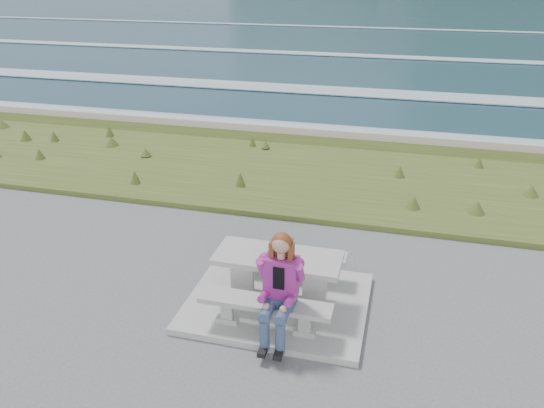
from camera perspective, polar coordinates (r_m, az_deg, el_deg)
name	(u,v)px	position (r m, az deg, el deg)	size (l,w,h in m)	color
concrete_slab	(278,302)	(7.95, 0.62, -10.52)	(2.60, 2.10, 0.10)	gray
picnic_table	(278,265)	(7.61, 0.65, -6.63)	(1.80, 0.75, 0.75)	gray
bench_landward	(265,307)	(7.17, -0.74, -11.04)	(1.80, 0.35, 0.45)	gray
bench_seaward	(289,256)	(8.31, 1.81, -5.57)	(1.80, 0.35, 0.45)	gray
grass_verge	(330,181)	(12.32, 6.27, 2.46)	(160.00, 4.50, 0.22)	#3A4D1D
shore_drop	(346,143)	(15.03, 7.98, 6.51)	(160.00, 0.80, 2.20)	#635B4A
ocean	(383,82)	(32.08, 11.81, 12.77)	(1600.00, 1600.00, 0.09)	#1C3F51
seated_woman	(278,304)	(6.90, 0.64, -10.65)	(0.44, 0.76, 1.48)	navy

